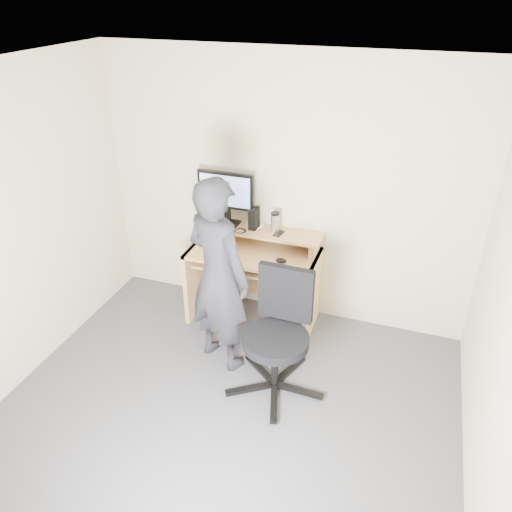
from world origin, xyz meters
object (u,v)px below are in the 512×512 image
Objects in this scene: office_chair at (279,329)px; monitor at (226,193)px; desk at (256,267)px; person at (218,276)px.

monitor is at bearing 132.60° from office_chair.
monitor reaches higher than desk.
desk is 0.99m from office_chair.
office_chair is at bearing -60.50° from desk.
person is (0.25, -0.81, -0.37)m from monitor.
person reaches higher than monitor.
desk is 1.19× the size of office_chair.
office_chair is at bearing -170.53° from person.
office_chair is 0.65m from person.
monitor is 0.54× the size of office_chair.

